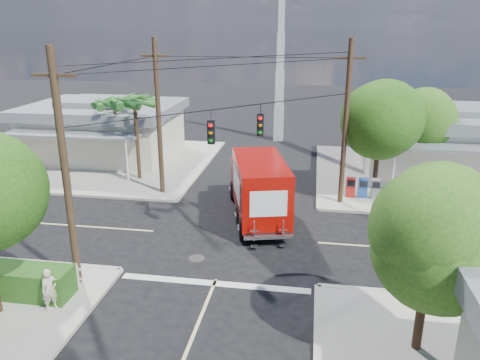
# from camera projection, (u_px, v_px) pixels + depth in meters

# --- Properties ---
(ground) EXTENTS (120.00, 120.00, 0.00)m
(ground) POSITION_uv_depth(u_px,v_px,m) (233.00, 237.00, 22.31)
(ground) COLOR black
(ground) RESTS_ON ground
(sidewalk_ne) EXTENTS (14.12, 14.12, 0.14)m
(sidewalk_ne) POSITION_uv_depth(u_px,v_px,m) (424.00, 177.00, 30.84)
(sidewalk_ne) COLOR #A8A398
(sidewalk_ne) RESTS_ON ground
(sidewalk_nw) EXTENTS (14.12, 14.12, 0.14)m
(sidewalk_nw) POSITION_uv_depth(u_px,v_px,m) (112.00, 162.00, 34.12)
(sidewalk_nw) COLOR #A8A398
(sidewalk_nw) RESTS_ON ground
(road_markings) EXTENTS (32.00, 32.00, 0.01)m
(road_markings) POSITION_uv_depth(u_px,v_px,m) (228.00, 251.00, 20.93)
(road_markings) COLOR beige
(road_markings) RESTS_ON ground
(building_ne) EXTENTS (11.80, 10.20, 4.50)m
(building_ne) POSITION_uv_depth(u_px,v_px,m) (450.00, 141.00, 30.90)
(building_ne) COLOR silver
(building_ne) RESTS_ON sidewalk_ne
(building_nw) EXTENTS (10.80, 10.20, 4.30)m
(building_nw) POSITION_uv_depth(u_px,v_px,m) (105.00, 128.00, 35.10)
(building_nw) COLOR beige
(building_nw) RESTS_ON sidewalk_nw
(radio_tower) EXTENTS (0.80, 0.80, 17.00)m
(radio_tower) POSITION_uv_depth(u_px,v_px,m) (280.00, 75.00, 39.19)
(radio_tower) COLOR silver
(radio_tower) RESTS_ON ground
(tree_ne_front) EXTENTS (4.21, 4.14, 6.66)m
(tree_ne_front) POSITION_uv_depth(u_px,v_px,m) (381.00, 116.00, 26.05)
(tree_ne_front) COLOR #422D1C
(tree_ne_front) RESTS_ON sidewalk_ne
(tree_ne_back) EXTENTS (3.77, 3.66, 5.82)m
(tree_ne_back) POSITION_uv_depth(u_px,v_px,m) (421.00, 120.00, 27.90)
(tree_ne_back) COLOR #422D1C
(tree_ne_back) RESTS_ON sidewalk_ne
(tree_se) EXTENTS (3.67, 3.54, 5.62)m
(tree_se) POSITION_uv_depth(u_px,v_px,m) (433.00, 233.00, 13.19)
(tree_se) COLOR #422D1C
(tree_se) RESTS_ON sidewalk_se
(palm_nw_front) EXTENTS (3.01, 3.08, 5.59)m
(palm_nw_front) POSITION_uv_depth(u_px,v_px,m) (135.00, 103.00, 28.88)
(palm_nw_front) COLOR #422D1C
(palm_nw_front) RESTS_ON sidewalk_nw
(palm_nw_back) EXTENTS (3.01, 3.08, 5.19)m
(palm_nw_back) POSITION_uv_depth(u_px,v_px,m) (114.00, 104.00, 30.70)
(palm_nw_back) COLOR #422D1C
(palm_nw_back) RESTS_ON sidewalk_nw
(utility_poles) EXTENTS (12.00, 10.68, 9.00)m
(utility_poles) POSITION_uv_depth(u_px,v_px,m) (206.00, 132.00, 22.58)
(utility_poles) COLOR #473321
(utility_poles) RESTS_ON ground
(picket_fence) EXTENTS (5.94, 0.06, 1.00)m
(picket_fence) POSITION_uv_depth(u_px,v_px,m) (9.00, 268.00, 18.03)
(picket_fence) COLOR silver
(picket_fence) RESTS_ON sidewalk_sw
(vending_boxes) EXTENTS (1.90, 0.50, 1.10)m
(vending_boxes) POSITION_uv_depth(u_px,v_px,m) (363.00, 188.00, 26.92)
(vending_boxes) COLOR #A21916
(vending_boxes) RESTS_ON sidewalk_ne
(delivery_truck) EXTENTS (4.06, 7.88, 3.28)m
(delivery_truck) POSITION_uv_depth(u_px,v_px,m) (258.00, 187.00, 24.10)
(delivery_truck) COLOR black
(delivery_truck) RESTS_ON ground
(parked_car) EXTENTS (5.77, 2.93, 1.56)m
(parked_car) POSITION_uv_depth(u_px,v_px,m) (478.00, 219.00, 22.39)
(parked_car) COLOR silver
(parked_car) RESTS_ON ground
(pedestrian) EXTENTS (0.65, 0.67, 1.54)m
(pedestrian) POSITION_uv_depth(u_px,v_px,m) (50.00, 290.00, 16.15)
(pedestrian) COLOR beige
(pedestrian) RESTS_ON sidewalk_sw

